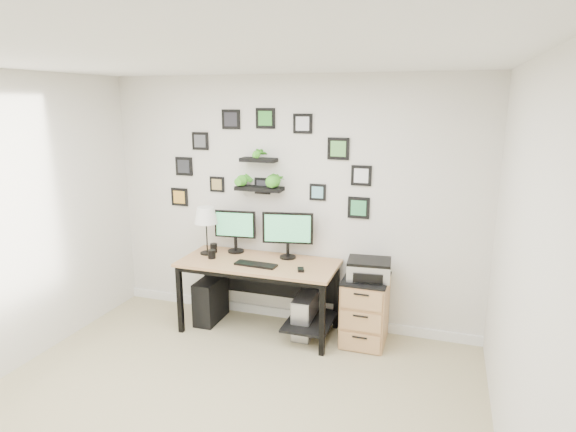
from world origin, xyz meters
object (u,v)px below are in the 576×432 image
at_px(desk, 263,272).
at_px(mug, 212,254).
at_px(monitor_right, 288,231).
at_px(pc_tower_black, 211,300).
at_px(pc_tower_grey, 305,315).
at_px(printer, 369,269).
at_px(table_lamp, 206,216).
at_px(monitor_left, 235,228).
at_px(file_cabinet, 365,310).

xyz_separation_m(desk, mug, (-0.53, -0.09, 0.17)).
bearing_deg(mug, monitor_right, 18.79).
xyz_separation_m(pc_tower_black, pc_tower_grey, (1.07, -0.00, -0.03)).
bearing_deg(printer, pc_tower_black, -178.73).
height_order(table_lamp, mug, table_lamp).
bearing_deg(printer, monitor_right, 172.57).
bearing_deg(monitor_left, desk, -25.33).
distance_m(mug, printer, 1.61).
bearing_deg(file_cabinet, monitor_right, 172.71).
relative_size(desk, file_cabinet, 2.39).
bearing_deg(mug, desk, 9.38).
distance_m(monitor_left, pc_tower_grey, 1.17).
height_order(desk, printer, printer).
relative_size(desk, table_lamp, 3.15).
height_order(monitor_right, pc_tower_black, monitor_right).
height_order(monitor_left, file_cabinet, monitor_left).
height_order(monitor_right, printer, monitor_right).
bearing_deg(file_cabinet, pc_tower_black, -178.53).
distance_m(pc_tower_black, printer, 1.77).
relative_size(mug, printer, 0.21).
bearing_deg(table_lamp, pc_tower_grey, -1.46).
bearing_deg(desk, file_cabinet, 3.18).
bearing_deg(table_lamp, desk, -3.61).
bearing_deg(printer, monitor_left, 174.92).
distance_m(desk, monitor_right, 0.49).
relative_size(pc_tower_black, pc_tower_grey, 1.11).
xyz_separation_m(monitor_left, monitor_right, (0.60, -0.02, 0.02)).
bearing_deg(monitor_right, file_cabinet, -7.29).
height_order(table_lamp, pc_tower_black, table_lamp).
height_order(monitor_left, mug, monitor_left).
bearing_deg(mug, pc_tower_black, 129.78).
relative_size(monitor_left, monitor_right, 0.88).
relative_size(desk, monitor_right, 3.09).
distance_m(monitor_left, file_cabinet, 1.59).
height_order(table_lamp, pc_tower_grey, table_lamp).
xyz_separation_m(monitor_right, table_lamp, (-0.86, -0.12, 0.12)).
height_order(desk, pc_tower_grey, desk).
bearing_deg(monitor_right, printer, -7.43).
relative_size(desk, printer, 3.68).
xyz_separation_m(monitor_right, file_cabinet, (0.84, -0.11, -0.70)).
relative_size(monitor_right, file_cabinet, 0.77).
distance_m(table_lamp, pc_tower_black, 0.92).
xyz_separation_m(mug, pc_tower_grey, (0.98, 0.10, -0.59)).
xyz_separation_m(mug, pc_tower_black, (-0.09, 0.10, -0.56)).
xyz_separation_m(desk, monitor_left, (-0.39, 0.18, 0.39)).
distance_m(monitor_right, mug, 0.82).
distance_m(pc_tower_grey, printer, 0.84).
height_order(desk, pc_tower_black, desk).
xyz_separation_m(desk, pc_tower_grey, (0.45, 0.01, -0.42)).
bearing_deg(mug, monitor_left, 61.23).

